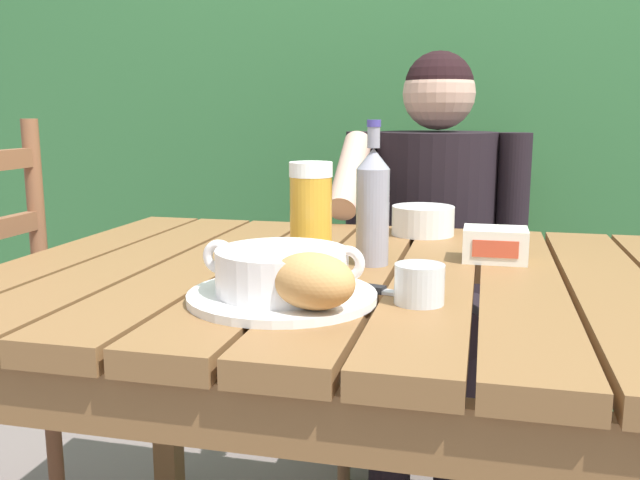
% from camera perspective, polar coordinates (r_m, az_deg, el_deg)
% --- Properties ---
extents(dining_table, '(1.22, 0.91, 0.76)m').
position_cam_1_polar(dining_table, '(1.19, 2.78, -7.04)').
color(dining_table, brown).
rests_on(dining_table, ground_plane).
extents(hedge_backdrop, '(3.57, 0.81, 2.34)m').
position_cam_1_polar(hedge_backdrop, '(2.61, 10.67, 10.47)').
color(hedge_backdrop, '#356F3B').
rests_on(hedge_backdrop, ground_plane).
extents(chair_near_diner, '(0.48, 0.48, 0.95)m').
position_cam_1_polar(chair_near_diner, '(2.09, 9.66, -4.90)').
color(chair_near_diner, '#8A5F3D').
rests_on(chair_near_diner, ground_plane).
extents(person_eating, '(0.48, 0.47, 1.18)m').
position_cam_1_polar(person_eating, '(1.84, 9.34, 0.31)').
color(person_eating, black).
rests_on(person_eating, ground_plane).
extents(serving_plate, '(0.27, 0.27, 0.01)m').
position_cam_1_polar(serving_plate, '(0.97, -3.17, -4.69)').
color(serving_plate, white).
rests_on(serving_plate, dining_table).
extents(soup_bowl, '(0.24, 0.19, 0.07)m').
position_cam_1_polar(soup_bowl, '(0.96, -3.20, -2.48)').
color(soup_bowl, white).
rests_on(soup_bowl, serving_plate).
extents(bread_roll, '(0.14, 0.13, 0.07)m').
position_cam_1_polar(bread_roll, '(0.88, -0.79, -3.42)').
color(bread_roll, tan).
rests_on(bread_roll, serving_plate).
extents(beer_glass, '(0.07, 0.07, 0.18)m').
position_cam_1_polar(beer_glass, '(1.16, -0.75, 2.12)').
color(beer_glass, gold).
rests_on(beer_glass, dining_table).
extents(beer_bottle, '(0.06, 0.06, 0.25)m').
position_cam_1_polar(beer_bottle, '(1.18, 4.43, 2.97)').
color(beer_bottle, gray).
rests_on(beer_bottle, dining_table).
extents(water_glass_small, '(0.07, 0.07, 0.06)m').
position_cam_1_polar(water_glass_small, '(0.96, 8.30, -3.65)').
color(water_glass_small, silver).
rests_on(water_glass_small, dining_table).
extents(butter_tub, '(0.11, 0.09, 0.06)m').
position_cam_1_polar(butter_tub, '(1.26, 14.41, -0.37)').
color(butter_tub, white).
rests_on(butter_tub, dining_table).
extents(table_knife, '(0.14, 0.06, 0.01)m').
position_cam_1_polar(table_knife, '(1.01, 5.23, -4.24)').
color(table_knife, silver).
rests_on(table_knife, dining_table).
extents(diner_bowl, '(0.13, 0.13, 0.06)m').
position_cam_1_polar(diner_bowl, '(1.50, 8.59, 1.63)').
color(diner_bowl, white).
rests_on(diner_bowl, dining_table).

